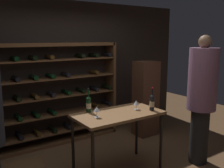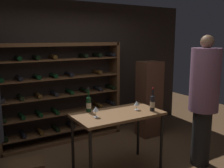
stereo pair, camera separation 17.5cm
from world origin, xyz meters
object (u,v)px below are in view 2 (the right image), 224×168
tasting_table (118,119)px  display_cabinet (149,99)px  wine_bottle_green_slim (152,103)px  wine_bottle_gold_foil (89,104)px  wine_rack (62,94)px  person_guest_khaki (204,95)px  wine_glass_stemmed_center (96,109)px  wine_glass_stemmed_right (137,103)px

tasting_table → display_cabinet: display_cabinet is taller
wine_bottle_green_slim → wine_bottle_gold_foil: size_ratio=0.99×
tasting_table → display_cabinet: (1.33, 0.91, -0.05)m
wine_rack → person_guest_khaki: person_guest_khaki is taller
person_guest_khaki → wine_glass_stemmed_center: size_ratio=13.71×
tasting_table → wine_bottle_gold_foil: 0.48m
wine_bottle_gold_foil → wine_glass_stemmed_center: bearing=-95.8°
person_guest_khaki → display_cabinet: 1.45m
person_guest_khaki → tasting_table: bearing=90.1°
person_guest_khaki → wine_glass_stemmed_right: 1.03m
display_cabinet → wine_glass_stemmed_right: bearing=-137.5°
tasting_table → person_guest_khaki: (1.24, -0.49, 0.31)m
wine_glass_stemmed_right → wine_glass_stemmed_center: wine_glass_stemmed_center is taller
tasting_table → wine_bottle_gold_foil: (-0.33, 0.27, 0.22)m
wine_bottle_gold_foil → wine_glass_stemmed_right: size_ratio=2.50×
wine_bottle_gold_foil → wine_glass_stemmed_right: bearing=-22.8°
wine_bottle_gold_foil → wine_rack: bearing=88.2°
display_cabinet → wine_glass_stemmed_right: 1.38m
tasting_table → person_guest_khaki: bearing=-21.5°
wine_rack → wine_glass_stemmed_right: (0.62, -1.51, 0.07)m
wine_bottle_gold_foil → tasting_table: bearing=-39.3°
wine_bottle_green_slim → wine_glass_stemmed_center: bearing=169.0°
wine_bottle_green_slim → wine_glass_stemmed_center: wine_bottle_green_slim is taller
wine_bottle_gold_foil → wine_glass_stemmed_center: (-0.03, -0.28, -0.01)m
display_cabinet → wine_bottle_gold_foil: 1.80m
tasting_table → wine_glass_stemmed_center: wine_glass_stemmed_center is taller
tasting_table → display_cabinet: 1.61m
display_cabinet → wine_bottle_green_slim: bearing=-127.6°
display_cabinet → wine_bottle_green_slim: size_ratio=4.32×
wine_rack → display_cabinet: size_ratio=1.56×
wine_rack → wine_bottle_green_slim: bearing=-64.8°
wine_rack → wine_glass_stemmed_center: size_ratio=16.11×
tasting_table → wine_bottle_gold_foil: wine_bottle_gold_foil is taller
wine_glass_stemmed_right → tasting_table: bearing=179.0°
display_cabinet → wine_bottle_green_slim: 1.39m
wine_rack → wine_bottle_gold_foil: size_ratio=6.71×
tasting_table → person_guest_khaki: person_guest_khaki is taller
person_guest_khaki → wine_bottle_green_slim: size_ratio=5.75×
display_cabinet → wine_glass_stemmed_right: display_cabinet is taller
wine_bottle_gold_foil → wine_bottle_green_slim: bearing=-28.3°
tasting_table → wine_glass_stemmed_right: size_ratio=9.08×
person_guest_khaki → wine_bottle_green_slim: (-0.74, 0.31, -0.09)m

